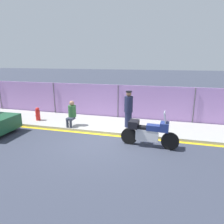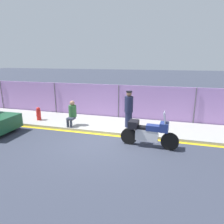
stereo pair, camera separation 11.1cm
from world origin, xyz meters
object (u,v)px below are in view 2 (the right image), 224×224
motorcycle (148,132)px  person_seated_on_curb (72,112)px  fire_hydrant (39,114)px  officer_standing (129,109)px

motorcycle → person_seated_on_curb: 4.17m
person_seated_on_curb → motorcycle: bearing=-18.1°
fire_hydrant → officer_standing: bearing=1.8°
person_seated_on_curb → fire_hydrant: (-2.24, 0.36, -0.34)m
person_seated_on_curb → fire_hydrant: size_ratio=1.76×
person_seated_on_curb → officer_standing: bearing=10.5°
officer_standing → motorcycle: bearing=-57.6°
motorcycle → fire_hydrant: bearing=169.4°
motorcycle → fire_hydrant: size_ratio=3.19×
officer_standing → fire_hydrant: bearing=-178.2°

